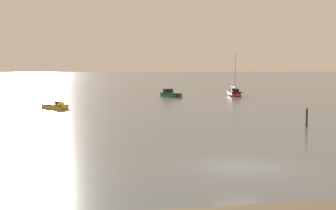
# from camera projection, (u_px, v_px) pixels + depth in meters

# --- Properties ---
(ground_plane) EXTENTS (800.00, 800.00, 0.00)m
(ground_plane) POSITION_uv_depth(u_px,v_px,m) (240.00, 167.00, 24.22)
(ground_plane) COLOR slate
(sailboat_moored_0) EXTENTS (2.96, 6.89, 7.48)m
(sailboat_moored_0) POSITION_uv_depth(u_px,v_px,m) (234.00, 94.00, 82.09)
(sailboat_moored_0) COLOR red
(sailboat_moored_0) RESTS_ON ground
(motorboat_moored_3) EXTENTS (3.22, 5.25, 1.89)m
(motorboat_moored_3) POSITION_uv_depth(u_px,v_px,m) (169.00, 95.00, 80.58)
(motorboat_moored_3) COLOR #23602D
(motorboat_moored_3) RESTS_ON ground
(motorboat_moored_4) EXTENTS (3.69, 4.09, 1.41)m
(motorboat_moored_4) POSITION_uv_depth(u_px,v_px,m) (58.00, 107.00, 57.36)
(motorboat_moored_4) COLOR gold
(motorboat_moored_4) RESTS_ON ground
(mooring_post_left) EXTENTS (0.22, 0.22, 1.78)m
(mooring_post_left) POSITION_uv_depth(u_px,v_px,m) (307.00, 118.00, 40.08)
(mooring_post_left) COLOR #3B3323
(mooring_post_left) RESTS_ON ground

